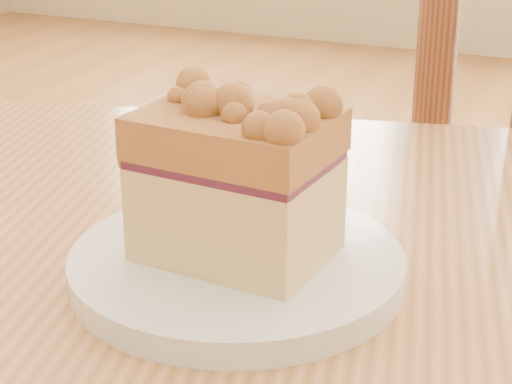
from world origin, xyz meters
The scene contains 2 objects.
plate centered at (-0.20, 0.14, 0.76)m, with size 0.21×0.21×0.02m.
cake_slice centered at (-0.20, 0.14, 0.82)m, with size 0.13×0.09×0.11m.
Camera 1 is at (0.01, -0.31, 1.01)m, focal length 62.00 mm.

